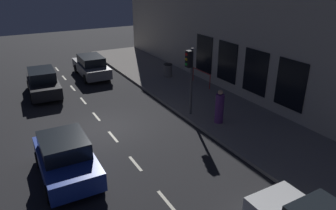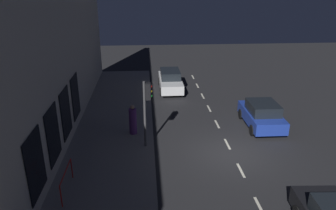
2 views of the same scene
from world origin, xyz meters
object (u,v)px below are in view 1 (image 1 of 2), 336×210
Objects in this scene: trash_bin at (168,70)px; traffic_light at (190,69)px; parked_car_1 at (91,66)px; parked_car_3 at (43,82)px; parked_car_0 at (66,158)px; pedestrian_0 at (219,108)px.

traffic_light is at bearing -109.90° from trash_bin.
parked_car_1 is (-2.41, 9.58, -1.88)m from traffic_light.
parked_car_3 is at bearing 173.41° from trash_bin.
parked_car_0 is 7.72m from pedestrian_0.
trash_bin is (8.47, -0.98, -0.17)m from parked_car_3.
parked_car_0 is 12.62m from trash_bin.
traffic_light reaches higher than trash_bin.
traffic_light reaches higher than pedestrian_0.
parked_car_3 is (0.73, 9.62, 0.00)m from parked_car_0.
traffic_light is 0.77× the size of parked_car_1.
traffic_light is at bearing -170.15° from pedestrian_0.
parked_car_0 is at bearing -136.78° from trash_bin.
traffic_light reaches higher than parked_car_1.
pedestrian_0 reaches higher than parked_car_1.
parked_car_1 is at bearing -146.42° from parked_car_3.
traffic_light is 2.05× the size of pedestrian_0.
pedestrian_0 is at bearing -72.77° from parked_car_1.
pedestrian_0 is at bearing -62.40° from traffic_light.
pedestrian_0 is (6.96, -8.94, 0.15)m from parked_car_3.
trash_bin is at bearing 151.52° from pedestrian_0.
trash_bin is (2.32, 6.41, -2.05)m from traffic_light.
parked_car_1 is (4.47, 11.82, 0.00)m from parked_car_0.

